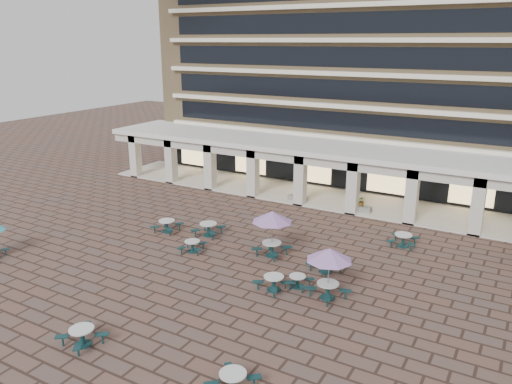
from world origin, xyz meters
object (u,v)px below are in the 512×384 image
Objects in this scene: picnic_table_1 at (82,335)px; planter_right at (361,205)px; picnic_table_2 at (233,380)px; planter_left at (298,197)px.

planter_right reaches higher than picnic_table_1.
planter_left is at bearing 110.91° from picnic_table_2.
planter_right is at bearing 86.78° from picnic_table_1.
planter_left is (-7.47, 21.41, -0.03)m from picnic_table_2.
picnic_table_1 is 1.29× the size of planter_left.
planter_right reaches higher than planter_left.
picnic_table_1 is at bearing -102.10° from planter_right.
picnic_table_1 is at bearing -172.57° from picnic_table_2.
picnic_table_1 is 22.62m from planter_right.
picnic_table_2 is 1.16× the size of planter_right.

